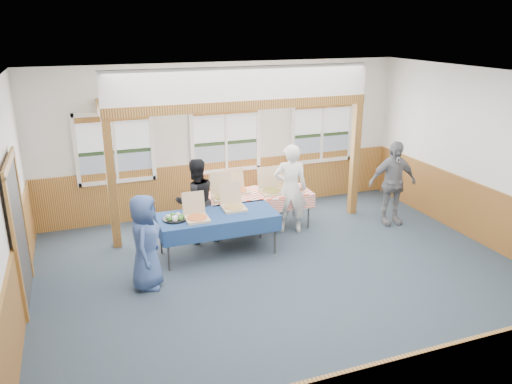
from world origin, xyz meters
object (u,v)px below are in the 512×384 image
(woman_white, at_px, (290,189))
(person_grey, at_px, (392,183))
(table_left, at_px, (217,217))
(woman_black, at_px, (196,201))
(table_right, at_px, (258,195))
(man_blue, at_px, (145,242))

(woman_white, xyz_separation_m, person_grey, (2.12, -0.33, -0.02))
(table_left, distance_m, person_grey, 3.75)
(woman_black, bearing_deg, person_grey, 165.10)
(table_right, bearing_deg, table_left, -145.22)
(woman_white, distance_m, woman_black, 1.85)
(table_left, xyz_separation_m, woman_white, (1.62, 0.48, 0.19))
(table_left, bearing_deg, table_right, 32.27)
(woman_black, bearing_deg, table_left, 100.13)
(woman_black, bearing_deg, man_blue, 44.07)
(man_blue, bearing_deg, person_grey, -60.98)
(woman_white, relative_size, person_grey, 1.03)
(table_right, height_order, woman_white, woman_white)
(table_left, relative_size, man_blue, 1.42)
(woman_white, xyz_separation_m, woman_black, (-1.83, 0.20, -0.09))
(table_left, xyz_separation_m, person_grey, (3.74, 0.15, 0.16))
(woman_white, height_order, woman_black, woman_white)
(table_left, relative_size, woman_black, 1.35)
(woman_white, bearing_deg, man_blue, 43.16)
(woman_white, bearing_deg, person_grey, -168.15)
(woman_white, bearing_deg, woman_black, 14.29)
(table_left, height_order, table_right, same)
(man_blue, distance_m, person_grey, 5.19)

